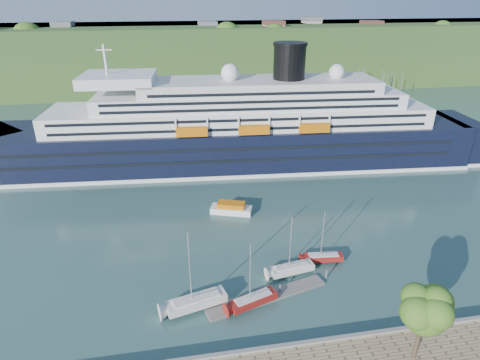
% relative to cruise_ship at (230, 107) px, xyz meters
% --- Properties ---
extents(ground, '(400.00, 400.00, 0.00)m').
position_rel_cruise_ship_xyz_m(ground, '(-5.83, -53.32, -13.22)').
color(ground, '#294941').
rests_on(ground, ground).
extents(far_hillside, '(400.00, 50.00, 24.00)m').
position_rel_cruise_ship_xyz_m(far_hillside, '(-5.83, 91.68, -1.22)').
color(far_hillside, '#2A4E1F').
rests_on(far_hillside, ground).
extents(quay_coping, '(220.00, 0.50, 0.30)m').
position_rel_cruise_ship_xyz_m(quay_coping, '(-5.83, -53.52, -12.07)').
color(quay_coping, slate).
rests_on(quay_coping, promenade).
extents(cruise_ship, '(118.69, 25.89, 26.44)m').
position_rel_cruise_ship_xyz_m(cruise_ship, '(0.00, 0.00, 0.00)').
color(cruise_ship, black).
rests_on(cruise_ship, ground).
extents(promenade_tree, '(5.90, 5.90, 9.76)m').
position_rel_cruise_ship_xyz_m(promenade_tree, '(10.39, -57.15, -7.34)').
color(promenade_tree, '#2E5717').
rests_on(promenade_tree, promenade).
extents(floating_pontoon, '(16.24, 6.07, 0.36)m').
position_rel_cruise_ship_xyz_m(floating_pontoon, '(-2.18, -44.69, -13.04)').
color(floating_pontoon, slate).
rests_on(floating_pontoon, ground).
extents(sailboat_white_near, '(8.51, 4.23, 10.60)m').
position_rel_cruise_ship_xyz_m(sailboat_white_near, '(-11.20, -45.02, -7.92)').
color(sailboat_white_near, silver).
rests_on(sailboat_white_near, ground).
extents(sailboat_red, '(7.05, 4.00, 8.79)m').
position_rel_cruise_ship_xyz_m(sailboat_red, '(-4.27, -45.75, -8.82)').
color(sailboat_red, maroon).
rests_on(sailboat_red, ground).
extents(sailboat_white_far, '(7.02, 2.95, 8.79)m').
position_rel_cruise_ship_xyz_m(sailboat_white_far, '(2.27, -40.55, -8.82)').
color(sailboat_white_far, silver).
rests_on(sailboat_white_far, ground).
extents(tender_launch, '(7.66, 4.68, 2.00)m').
position_rel_cruise_ship_xyz_m(tender_launch, '(-3.37, -22.16, -12.22)').
color(tender_launch, '#C4650B').
rests_on(tender_launch, ground).
extents(sailboat_extra, '(6.26, 2.24, 7.93)m').
position_rel_cruise_ship_xyz_m(sailboat_extra, '(7.52, -38.69, -9.26)').
color(sailboat_extra, maroon).
rests_on(sailboat_extra, ground).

